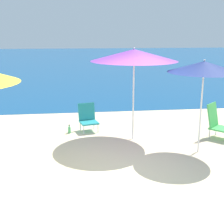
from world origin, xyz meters
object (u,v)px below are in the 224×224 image
object	(u,v)px
beach_umbrella_purple	(134,55)
beach_chair_green	(217,122)
beach_chair_teal	(88,117)
beach_umbrella_navy	(204,67)
water_bottle	(69,130)

from	to	relation	value
beach_umbrella_purple	beach_chair_green	xyz separation A→B (m)	(2.11, -0.17, -1.65)
beach_umbrella_purple	beach_chair_green	distance (m)	2.69
beach_chair_green	beach_chair_teal	bearing A→B (deg)	120.44
beach_umbrella_navy	water_bottle	world-z (taller)	beach_umbrella_navy
beach_umbrella_purple	beach_chair_teal	bearing A→B (deg)	142.29
beach_umbrella_purple	beach_chair_teal	size ratio (longest dim) A/B	3.07
beach_chair_teal	water_bottle	size ratio (longest dim) A/B	3.18
beach_umbrella_purple	beach_chair_teal	distance (m)	2.19
beach_umbrella_purple	beach_chair_teal	world-z (taller)	beach_umbrella_purple
beach_umbrella_navy	beach_chair_green	world-z (taller)	beach_umbrella_navy
water_bottle	beach_umbrella_navy	bearing A→B (deg)	-30.35
beach_chair_green	water_bottle	xyz separation A→B (m)	(-3.70, 0.81, -0.33)
beach_umbrella_navy	beach_chair_green	xyz separation A→B (m)	(0.82, 0.87, -1.47)
beach_chair_green	water_bottle	distance (m)	3.80
beach_chair_teal	beach_chair_green	world-z (taller)	beach_chair_green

